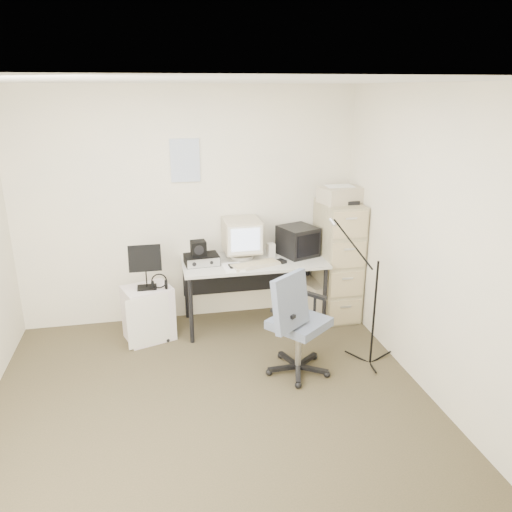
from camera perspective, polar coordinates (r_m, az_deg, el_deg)
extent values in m
cube|color=#383421|center=(4.23, -4.87, -17.03)|extent=(3.60, 3.60, 0.01)
cube|color=white|center=(3.44, -6.07, 19.27)|extent=(3.60, 3.60, 0.01)
cube|color=#F4E5C1|center=(5.37, -7.67, 5.50)|extent=(3.60, 0.02, 2.50)
cube|color=#F4E5C1|center=(2.05, 0.76, -17.42)|extent=(3.60, 0.02, 2.50)
cube|color=#F4E5C1|center=(4.22, 19.63, 0.93)|extent=(0.02, 3.60, 2.50)
cube|color=white|center=(5.26, -8.11, 10.76)|extent=(0.30, 0.02, 0.44)
cube|color=tan|center=(5.57, 9.29, -0.52)|extent=(0.40, 0.60, 1.30)
cube|color=tan|center=(5.39, 9.67, 6.90)|extent=(0.49, 0.39, 0.17)
cube|color=#BBBBB9|center=(5.39, -0.26, -4.17)|extent=(1.50, 0.70, 0.73)
cube|color=tan|center=(5.30, -1.65, 2.00)|extent=(0.38, 0.40, 0.42)
cube|color=black|center=(5.41, 4.80, 1.73)|extent=(0.45, 0.46, 0.32)
cube|color=beige|center=(5.37, 1.70, 0.71)|extent=(0.09, 0.09, 0.14)
cube|color=tan|center=(5.09, -0.10, -1.00)|extent=(0.53, 0.31, 0.03)
cube|color=black|center=(5.20, 2.96, -0.59)|extent=(0.10, 0.12, 0.03)
cube|color=black|center=(5.17, -6.24, -0.39)|extent=(0.36, 0.27, 0.10)
cube|color=black|center=(5.13, -6.60, 0.91)|extent=(0.16, 0.15, 0.15)
cube|color=white|center=(5.04, -2.64, -1.30)|extent=(0.21, 0.28, 0.02)
cube|color=tan|center=(5.68, 6.38, -4.87)|extent=(0.29, 0.46, 0.40)
cube|color=slate|center=(4.45, 4.96, -7.44)|extent=(0.82, 0.82, 1.01)
cube|color=silver|center=(5.23, -12.19, -6.39)|extent=(0.55, 0.49, 0.56)
cube|color=black|center=(5.01, -12.52, -1.17)|extent=(0.36, 0.28, 0.46)
torus|color=black|center=(5.03, -10.99, -3.16)|extent=(0.18, 0.18, 0.03)
cylinder|color=black|center=(4.64, 13.49, -4.66)|extent=(0.03, 0.03, 1.33)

